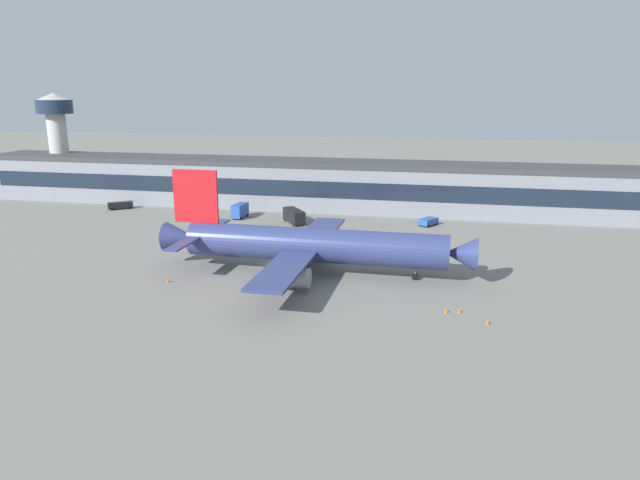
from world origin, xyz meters
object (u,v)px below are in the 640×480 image
Objects in this scene: stair_truck at (240,210)px; traffic_cone_2 at (488,322)px; airliner at (310,245)px; belt_loader at (121,205)px; pushback_tractor at (428,221)px; fuel_truck at (294,216)px; traffic_cone_0 at (446,310)px; traffic_cone_3 at (459,311)px; control_tower at (57,132)px; traffic_cone_1 at (168,280)px.

traffic_cone_2 is at bearing -45.21° from stair_truck.
belt_loader is at bearing 145.27° from airliner.
stair_truck is (-46.71, -1.42, 0.93)m from pushback_tractor.
fuel_truck is 68.79m from traffic_cone_2.
stair_truck is 74.73m from traffic_cone_0.
fuel_truck is 12.48× the size of traffic_cone_3.
traffic_cone_3 is (25.47, -13.81, -4.72)m from airliner.
pushback_tractor is 55.69m from traffic_cone_3.
control_tower is at bearing 147.54° from traffic_cone_2.
stair_truck reaches higher than traffic_cone_2.
traffic_cone_3 is (1.86, 0.37, -0.02)m from traffic_cone_0.
fuel_truck is at bearing 125.30° from traffic_cone_0.
airliner is at bearing -34.73° from belt_loader.
fuel_truck is 32.04m from pushback_tractor.
pushback_tractor is 55.87m from traffic_cone_0.
pushback_tractor is at bearing 7.72° from fuel_truck.
airliner is 24.78m from traffic_cone_1.
airliner is 76.87m from belt_loader.
pushback_tractor is (31.74, 4.30, -0.83)m from fuel_truck.
traffic_cone_1 is at bearing 175.10° from traffic_cone_0.
traffic_cone_0 is at bearing 150.99° from traffic_cone_2.
pushback_tractor is (18.97, 41.49, -4.01)m from airliner.
pushback_tractor is 66.05m from traffic_cone_1.
traffic_cone_3 is at bearing 137.03° from traffic_cone_2.
traffic_cone_1 is at bearing 172.20° from traffic_cone_2.
traffic_cone_1 is (-9.29, -47.46, -1.53)m from fuel_truck.
control_tower is 42.80× the size of traffic_cone_0.
traffic_cone_2 is (41.97, -54.48, -1.52)m from fuel_truck.
traffic_cone_0 is at bearing -33.74° from belt_loader.
airliner is 6.58× the size of fuel_truck.
control_tower is at bearing 147.92° from traffic_cone_3.
stair_truck is (64.36, -19.80, -17.10)m from control_tower.
airliner is at bearing -33.03° from control_tower.
stair_truck is at bearing -5.91° from belt_loader.
traffic_cone_3 is at bearing 11.33° from traffic_cone_0.
belt_loader reaches higher than traffic_cone_1.
pushback_tractor is at bearing -9.40° from control_tower.
belt_loader is 8.74× the size of traffic_cone_0.
stair_truck reaches higher than belt_loader.
traffic_cone_1 is (-45.67, 3.91, 0.00)m from traffic_cone_0.
airliner is 34.26m from traffic_cone_2.
traffic_cone_2 is (56.95, -57.37, -1.62)m from stair_truck.
traffic_cone_1 is 1.05× the size of traffic_cone_3.
traffic_cone_0 is 1.05× the size of traffic_cone_3.
pushback_tractor is 59.67m from traffic_cone_2.
traffic_cone_3 is at bearing -28.46° from airliner.
control_tower reaches higher than airliner.
traffic_cone_1 is at bearing -45.04° from control_tower.
airliner is 27.94m from traffic_cone_0.
stair_truck is 75.75m from traffic_cone_3.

